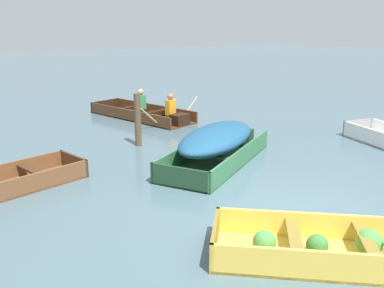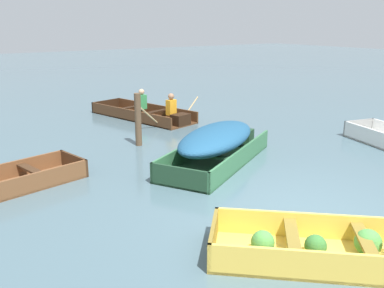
% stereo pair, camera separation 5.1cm
% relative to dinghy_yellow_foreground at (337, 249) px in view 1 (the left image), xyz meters
% --- Properties ---
extents(ground_plane, '(80.00, 80.00, 0.00)m').
position_rel_dinghy_yellow_foreground_xyz_m(ground_plane, '(0.67, 1.08, -0.15)').
color(ground_plane, '#47606B').
extents(dinghy_yellow_foreground, '(2.88, 2.78, 0.39)m').
position_rel_dinghy_yellow_foreground_xyz_m(dinghy_yellow_foreground, '(0.00, 0.00, 0.00)').
color(dinghy_yellow_foreground, '#E5BC47').
rests_on(dinghy_yellow_foreground, ground).
extents(skiff_green_near_moored, '(3.53, 2.67, 0.79)m').
position_rel_dinghy_yellow_foreground_xyz_m(skiff_green_near_moored, '(1.18, 3.93, 0.31)').
color(skiff_green_near_moored, '#387047').
rests_on(skiff_green_near_moored, ground).
extents(skiff_wooden_brown_mid_moored, '(2.74, 1.46, 0.35)m').
position_rel_dinghy_yellow_foreground_xyz_m(skiff_wooden_brown_mid_moored, '(-2.90, 4.85, -0.03)').
color(skiff_wooden_brown_mid_moored, brown).
rests_on(skiff_wooden_brown_mid_moored, ground).
extents(rowboat_dark_varnish_with_crew, '(2.47, 3.82, 0.91)m').
position_rel_dinghy_yellow_foreground_xyz_m(rowboat_dark_varnish_with_crew, '(2.04, 8.54, 0.02)').
color(rowboat_dark_varnish_with_crew, '#4C2D19').
rests_on(rowboat_dark_varnish_with_crew, ground).
extents(mooring_post, '(0.16, 0.16, 1.28)m').
position_rel_dinghy_yellow_foreground_xyz_m(mooring_post, '(0.44, 6.06, 0.49)').
color(mooring_post, brown).
rests_on(mooring_post, ground).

